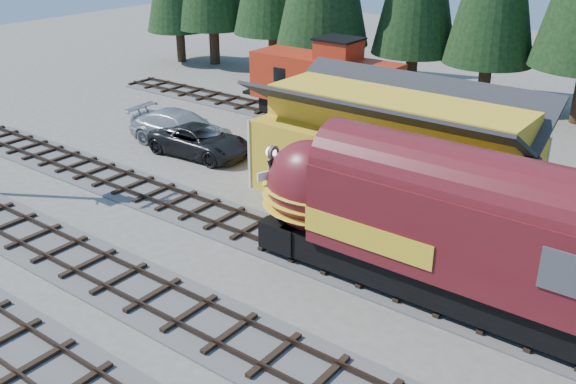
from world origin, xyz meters
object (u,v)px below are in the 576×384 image
Objects in this scene: pickup_truck_a at (200,141)px; depot at (393,138)px; pickup_truck_b at (182,129)px; caboose at (325,85)px; locomotive at (449,236)px.

depot is at bearing -87.88° from pickup_truck_a.
depot reaches higher than pickup_truck_b.
caboose reaches higher than pickup_truck_a.
caboose is at bearing -18.87° from pickup_truck_a.
depot is 11.57m from caboose.
depot is 0.81× the size of locomotive.
depot is 1.32× the size of caboose.
caboose reaches higher than locomotive.
pickup_truck_b is at bearing 162.74° from locomotive.
pickup_truck_a is (-11.07, -1.23, -2.14)m from depot.
depot reaches higher than pickup_truck_a.
caboose is (-14.45, 14.00, -0.01)m from locomotive.
pickup_truck_a is 2.00m from pickup_truck_b.
pickup_truck_a is at bearing -173.66° from depot.
pickup_truck_a is at bearing -104.64° from caboose.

